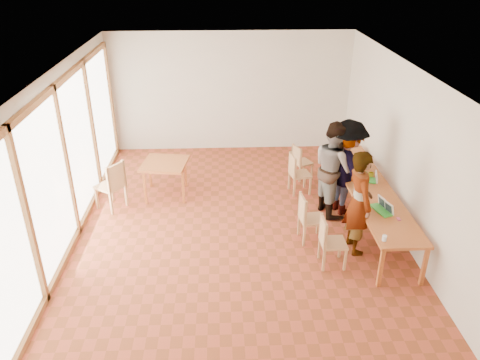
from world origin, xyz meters
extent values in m
plane|color=#A04026|center=(0.00, 0.00, 0.00)|extent=(8.00, 8.00, 0.00)
cube|color=beige|center=(0.00, 4.00, 1.50)|extent=(6.00, 0.10, 3.00)
cube|color=beige|center=(0.00, -4.00, 1.50)|extent=(6.00, 0.10, 3.00)
cube|color=beige|center=(3.00, 0.00, 1.50)|extent=(0.10, 8.00, 3.00)
cube|color=white|center=(-2.96, 0.00, 1.50)|extent=(0.10, 8.00, 3.00)
cube|color=white|center=(0.00, 0.00, 3.02)|extent=(6.00, 8.00, 0.04)
cube|color=#BB6329|center=(2.50, 0.20, 0.72)|extent=(0.80, 4.00, 0.05)
cube|color=#BB6329|center=(2.16, -1.74, 0.35)|extent=(0.06, 0.06, 0.70)
cube|color=#BB6329|center=(2.16, 2.14, 0.35)|extent=(0.06, 0.06, 0.70)
cube|color=#BB6329|center=(2.84, -1.74, 0.35)|extent=(0.06, 0.06, 0.70)
cube|color=#BB6329|center=(2.84, 2.14, 0.35)|extent=(0.06, 0.06, 0.70)
cube|color=#BB6329|center=(-1.45, 1.46, 0.72)|extent=(0.90, 0.90, 0.05)
cube|color=#BB6329|center=(-1.84, 1.07, 0.35)|extent=(0.05, 0.05, 0.70)
cube|color=#BB6329|center=(-1.84, 1.85, 0.35)|extent=(0.05, 0.05, 0.70)
cube|color=#BB6329|center=(-1.06, 1.07, 0.35)|extent=(0.05, 0.05, 0.70)
cube|color=#BB6329|center=(-1.06, 1.85, 0.35)|extent=(0.05, 0.05, 0.70)
cube|color=tan|center=(1.55, -1.14, 0.42)|extent=(0.42, 0.42, 0.04)
cube|color=tan|center=(1.36, -1.14, 0.66)|extent=(0.04, 0.41, 0.43)
cube|color=tan|center=(1.33, -0.40, 0.43)|extent=(0.46, 0.46, 0.04)
cube|color=tan|center=(1.14, -0.42, 0.67)|extent=(0.08, 0.42, 0.44)
cube|color=tan|center=(1.41, 1.44, 0.42)|extent=(0.48, 0.48, 0.04)
cube|color=tan|center=(1.23, 1.41, 0.66)|extent=(0.11, 0.41, 0.43)
cube|color=tan|center=(1.58, 2.14, 0.38)|extent=(0.50, 0.50, 0.04)
cube|color=tan|center=(1.42, 2.07, 0.60)|extent=(0.19, 0.35, 0.39)
cube|color=tan|center=(-2.50, 0.95, 0.49)|extent=(0.66, 0.66, 0.05)
cube|color=tan|center=(-2.32, 0.82, 0.76)|extent=(0.31, 0.42, 0.50)
imported|color=gray|center=(2.03, -0.71, 0.93)|extent=(0.53, 0.73, 1.86)
imported|color=gray|center=(1.91, 0.62, 0.94)|extent=(0.91, 1.06, 1.89)
imported|color=gray|center=(2.15, 0.59, 0.96)|extent=(1.10, 1.41, 1.92)
cube|color=green|center=(2.46, -0.80, 0.76)|extent=(0.24, 0.28, 0.02)
cube|color=white|center=(2.54, -0.77, 0.85)|extent=(0.14, 0.23, 0.20)
cube|color=green|center=(2.40, -0.60, 0.76)|extent=(0.23, 0.28, 0.03)
cube|color=white|center=(2.49, -0.58, 0.85)|extent=(0.12, 0.23, 0.20)
cube|color=green|center=(2.61, 0.43, 0.76)|extent=(0.24, 0.28, 0.02)
cube|color=white|center=(2.69, 0.40, 0.85)|extent=(0.14, 0.23, 0.20)
imported|color=gold|center=(2.64, 0.60, 0.80)|extent=(0.12, 0.12, 0.09)
cylinder|color=#137017|center=(2.40, 0.25, 0.89)|extent=(0.07, 0.07, 0.28)
cylinder|color=silver|center=(2.20, -1.59, 0.80)|extent=(0.07, 0.07, 0.09)
cylinder|color=white|center=(2.49, 0.53, 0.78)|extent=(0.08, 0.08, 0.06)
cube|color=#C0456A|center=(2.64, -0.99, 0.76)|extent=(0.05, 0.10, 0.01)
cube|color=black|center=(2.68, 1.12, 0.80)|extent=(0.16, 0.26, 0.09)
camera|label=1|loc=(-0.26, -7.46, 4.79)|focal=35.00mm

